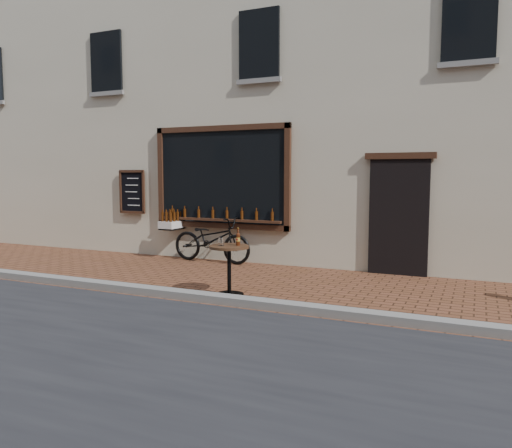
% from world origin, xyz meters
% --- Properties ---
extents(ground, '(90.00, 90.00, 0.00)m').
position_xyz_m(ground, '(0.00, 0.00, 0.00)').
color(ground, brown).
rests_on(ground, ground).
extents(kerb, '(90.00, 0.25, 0.12)m').
position_xyz_m(kerb, '(0.00, 0.20, 0.06)').
color(kerb, slate).
rests_on(kerb, ground).
extents(shop_building, '(28.00, 6.20, 10.00)m').
position_xyz_m(shop_building, '(0.00, 6.50, 5.00)').
color(shop_building, beige).
rests_on(shop_building, ground).
extents(cargo_bicycle, '(2.22, 0.75, 1.07)m').
position_xyz_m(cargo_bicycle, '(-2.05, 3.20, 0.51)').
color(cargo_bicycle, black).
rests_on(cargo_bicycle, ground).
extents(bistro_table, '(0.62, 0.62, 1.07)m').
position_xyz_m(bistro_table, '(-0.27, 0.65, 0.57)').
color(bistro_table, black).
rests_on(bistro_table, ground).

